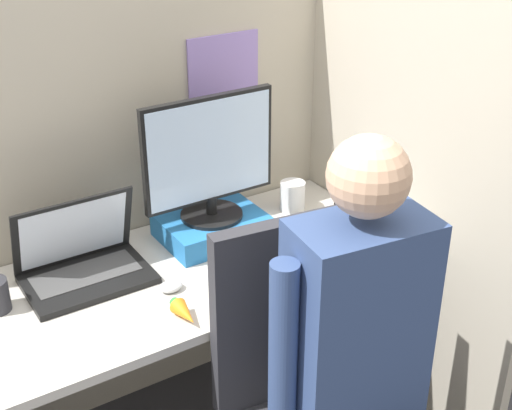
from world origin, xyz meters
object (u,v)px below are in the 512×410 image
(laptop, at_px, (84,264))
(stapler, at_px, (353,215))
(person, at_px, (369,356))
(monitor, at_px, (209,157))
(office_chair, at_px, (321,401))
(carrot_toy, at_px, (185,313))
(coffee_mug, at_px, (292,196))
(paper_box, at_px, (212,227))

(laptop, height_order, stapler, laptop)
(stapler, bearing_deg, person, -126.87)
(laptop, distance_m, stapler, 0.94)
(laptop, bearing_deg, monitor, 1.90)
(office_chair, height_order, person, person)
(carrot_toy, height_order, coffee_mug, coffee_mug)
(monitor, height_order, office_chair, monitor)
(laptop, xyz_separation_m, person, (0.44, -0.81, 0.01))
(stapler, relative_size, office_chair, 0.16)
(carrot_toy, relative_size, person, 0.09)
(stapler, relative_size, coffee_mug, 1.57)
(person, bearing_deg, office_chair, 97.20)
(paper_box, relative_size, monitor, 0.73)
(office_chair, bearing_deg, coffee_mug, 61.07)
(paper_box, height_order, coffee_mug, coffee_mug)
(stapler, relative_size, person, 0.13)
(laptop, height_order, carrot_toy, laptop)
(monitor, distance_m, stapler, 0.57)
(stapler, xyz_separation_m, office_chair, (-0.51, -0.50, -0.22))
(laptop, xyz_separation_m, coffee_mug, (0.80, 0.03, 0.00))
(stapler, bearing_deg, monitor, 160.18)
(stapler, bearing_deg, paper_box, 160.48)
(monitor, bearing_deg, paper_box, -90.00)
(stapler, bearing_deg, office_chair, -135.62)
(office_chair, bearing_deg, stapler, 44.38)
(coffee_mug, bearing_deg, stapler, -55.69)
(paper_box, xyz_separation_m, person, (-0.01, -0.82, 0.02))
(paper_box, relative_size, person, 0.25)
(paper_box, bearing_deg, office_chair, -92.95)
(paper_box, relative_size, carrot_toy, 2.80)
(monitor, bearing_deg, laptop, -178.10)
(paper_box, height_order, office_chair, office_chair)
(stapler, height_order, carrot_toy, carrot_toy)
(monitor, distance_m, carrot_toy, 0.55)
(paper_box, distance_m, carrot_toy, 0.47)
(person, height_order, coffee_mug, person)
(paper_box, bearing_deg, person, -91.04)
(monitor, distance_m, person, 0.85)
(office_chair, xyz_separation_m, coffee_mug, (0.38, 0.69, 0.25))
(person, relative_size, coffee_mug, 12.49)
(stapler, distance_m, person, 0.81)
(monitor, xyz_separation_m, office_chair, (-0.03, -0.67, -0.49))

